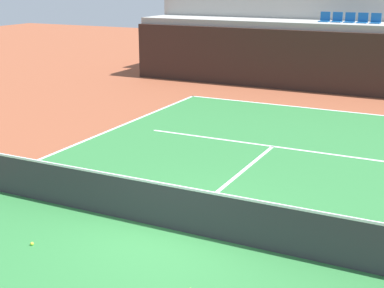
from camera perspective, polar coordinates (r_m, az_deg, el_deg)
name	(u,v)px	position (r m, az deg, el deg)	size (l,w,h in m)	color
ground_plane	(172,230)	(11.29, -2.11, -8.83)	(80.00, 80.00, 0.00)	brown
court_surface	(172,230)	(11.29, -2.11, -8.81)	(11.00, 24.00, 0.01)	#2D7238
baseline_far	(318,109)	(21.99, 12.92, 3.55)	(11.00, 0.10, 0.00)	white
service_line_far	(273,146)	(16.81, 8.34, -0.24)	(8.26, 0.10, 0.00)	white
centre_service_line	(232,180)	(13.95, 4.17, -3.68)	(0.10, 6.40, 0.00)	white
back_wall	(340,63)	(24.94, 14.99, 8.03)	(20.13, 0.30, 2.67)	black
stands_tier_lower	(346,56)	(26.23, 15.63, 8.72)	(20.13, 2.40, 2.98)	#9E9E99
stands_tier_upper	(357,39)	(28.51, 16.69, 10.35)	(20.13, 2.40, 4.07)	#9E9E99
seating_row_lower	(350,20)	(26.17, 15.95, 12.24)	(2.67, 0.44, 0.44)	#145193
tennis_net	(171,206)	(11.08, -2.14, -6.46)	(11.08, 0.08, 1.07)	black
tennis_ball_0	(32,244)	(11.06, -16.18, -9.85)	(0.07, 0.07, 0.07)	#CCE033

